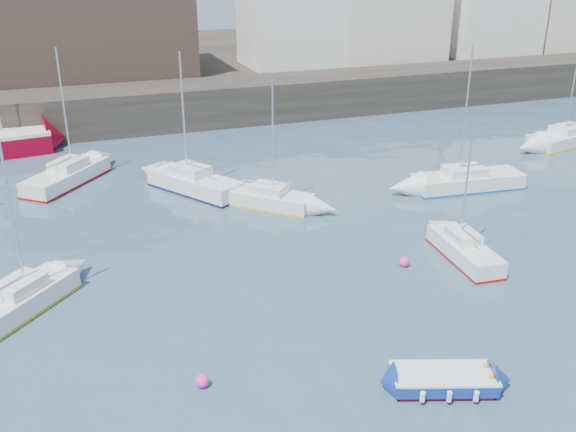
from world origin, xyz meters
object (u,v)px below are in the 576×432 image
object	(u,v)px
sailboat_d	(467,181)
sailboat_a	(18,301)
blue_dinghy	(443,380)
sailboat_g	(570,137)
buoy_far	(206,199)
sailboat_h	(67,176)
sailboat_f	(195,183)
buoy_mid	(404,266)
buoy_near	(203,386)
sailboat_b	(265,198)
sailboat_c	(464,249)

from	to	relation	value
sailboat_d	sailboat_a	bearing A→B (deg)	-166.64
blue_dinghy	sailboat_g	size ratio (longest dim) A/B	0.41
sailboat_a	buoy_far	size ratio (longest dim) A/B	17.94
sailboat_h	blue_dinghy	bearing A→B (deg)	-66.59
sailboat_a	sailboat_g	bearing A→B (deg)	16.90
sailboat_f	buoy_mid	bearing A→B (deg)	-61.47
sailboat_g	buoy_near	bearing A→B (deg)	-149.82
sailboat_d	buoy_mid	bearing A→B (deg)	-138.28
sailboat_g	sailboat_a	bearing A→B (deg)	-163.10
blue_dinghy	buoy_far	bearing A→B (deg)	99.86
sailboat_h	buoy_far	world-z (taller)	sailboat_h
buoy_near	buoy_far	bearing A→B (deg)	76.33
sailboat_a	sailboat_d	bearing A→B (deg)	13.36
blue_dinghy	sailboat_b	xyz separation A→B (m)	(-0.46, 16.28, 0.10)
blue_dinghy	sailboat_f	distance (m)	19.85
sailboat_f	blue_dinghy	bearing A→B (deg)	-79.86
sailboat_a	sailboat_b	xyz separation A→B (m)	(11.94, 7.03, -0.03)
sailboat_b	sailboat_d	distance (m)	11.54
sailboat_h	buoy_near	world-z (taller)	sailboat_h
sailboat_f	sailboat_a	bearing A→B (deg)	-130.86
sailboat_c	sailboat_f	xyz separation A→B (m)	(-9.25, 12.15, 0.09)
buoy_near	sailboat_a	bearing A→B (deg)	129.48
sailboat_a	buoy_mid	size ratio (longest dim) A/B	14.51
sailboat_a	sailboat_h	bearing A→B (deg)	80.69
sailboat_g	buoy_mid	world-z (taller)	sailboat_g
sailboat_d	sailboat_g	bearing A→B (deg)	23.52
sailboat_b	buoy_far	xyz separation A→B (m)	(-2.71, 1.93, -0.44)
buoy_mid	sailboat_h	bearing A→B (deg)	129.85
sailboat_h	sailboat_d	bearing A→B (deg)	-21.94
sailboat_g	sailboat_c	bearing A→B (deg)	-143.62
sailboat_c	sailboat_a	bearing A→B (deg)	174.14
sailboat_d	buoy_far	world-z (taller)	sailboat_d
sailboat_f	buoy_far	size ratio (longest dim) A/B	20.68
sailboat_c	buoy_near	distance (m)	13.57
sailboat_c	sailboat_f	distance (m)	15.27
sailboat_g	buoy_near	size ratio (longest dim) A/B	19.06
sailboat_a	sailboat_b	size ratio (longest dim) A/B	0.99
sailboat_f	sailboat_g	size ratio (longest dim) A/B	0.90
sailboat_c	sailboat_f	bearing A→B (deg)	127.28
sailboat_a	buoy_far	bearing A→B (deg)	44.15
blue_dinghy	buoy_near	world-z (taller)	blue_dinghy
sailboat_c	sailboat_h	xyz separation A→B (m)	(-15.84, 15.91, 0.05)
sailboat_g	buoy_mid	distance (m)	23.33
sailboat_c	buoy_near	bearing A→B (deg)	-159.52
blue_dinghy	sailboat_g	distance (m)	30.28
sailboat_c	sailboat_h	distance (m)	22.45
sailboat_c	sailboat_d	bearing A→B (deg)	54.77
sailboat_a	buoy_mid	bearing A→B (deg)	-5.95
sailboat_d	blue_dinghy	bearing A→B (deg)	-126.59
buoy_near	buoy_far	size ratio (longest dim) A/B	1.20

